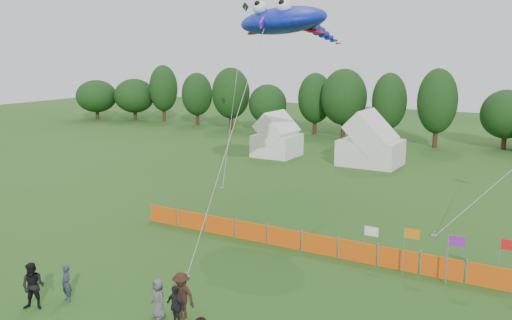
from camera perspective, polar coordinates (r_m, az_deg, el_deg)
The scene contains 12 objects.
treeline at distance 61.81m, azimuth 20.21°, elevation 4.94°, with size 104.57×8.78×8.36m.
tent_left at distance 54.08m, azimuth 2.10°, elevation 2.18°, with size 3.86×3.86×3.41m.
tent_right at distance 50.88m, azimuth 11.41°, elevation 1.55°, with size 5.19×4.15×3.66m.
barrier_fence at distance 29.33m, azimuth 4.52°, elevation -8.08°, with size 19.90×0.06×1.00m.
flag_row at distance 26.42m, azimuth 21.12°, elevation -8.99°, with size 10.73×0.67×2.27m.
spectator_a at distance 24.83m, azimuth -18.43°, elevation -11.63°, with size 0.56×0.37×1.54m, color #293045.
spectator_b at distance 24.52m, azimuth -21.39°, elevation -11.68°, with size 0.93×0.72×1.90m, color black.
spectator_c at distance 22.40m, azimuth -7.48°, elevation -13.29°, with size 1.18×0.68×1.83m, color black.
spectator_d at distance 21.86m, azimuth -8.06°, elevation -14.27°, with size 0.94×0.39×1.61m, color black.
spectator_e at distance 22.60m, azimuth -9.74°, elevation -13.48°, with size 0.77×0.50×1.57m, color #4F5054.
stingray_kite at distance 35.22m, azimuth 3.11°, elevation 13.70°, with size 7.87×20.22×12.89m.
small_kite_dark at distance 46.51m, azimuth -1.99°, elevation 8.05°, with size 4.63×10.15×14.06m.
Camera 1 is at (12.82, -15.57, 10.15)m, focal length 40.00 mm.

